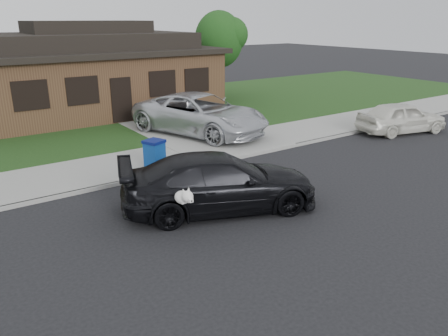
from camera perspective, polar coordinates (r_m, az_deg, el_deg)
ground at (r=10.72m, az=-10.26°, el=-8.62°), size 120.00×120.00×0.00m
sidewalk at (r=15.06m, az=-18.35°, el=-0.80°), size 60.00×3.00×0.12m
curb at (r=13.70m, az=-16.48°, el=-2.56°), size 60.00×0.12×0.12m
lawn at (r=22.60m, az=-24.42°, el=4.91°), size 60.00×13.00×0.13m
driveway at (r=21.69m, az=-7.10°, el=5.96°), size 4.50×13.00×0.14m
sedan at (r=11.64m, az=-0.54°, el=-1.90°), size 5.66×3.84×1.52m
minivan at (r=18.98m, az=-3.12°, el=7.07°), size 4.70×6.73×1.71m
white_compact at (r=21.20m, az=22.18°, el=6.14°), size 4.38×2.61×1.40m
recycling_bin at (r=14.76m, az=-9.05°, el=1.82°), size 0.76×0.76×0.97m
house at (r=25.14m, az=-16.92°, el=11.87°), size 12.60×8.60×4.65m
tree_1 at (r=28.11m, az=-0.29°, el=16.57°), size 3.15×3.00×5.25m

